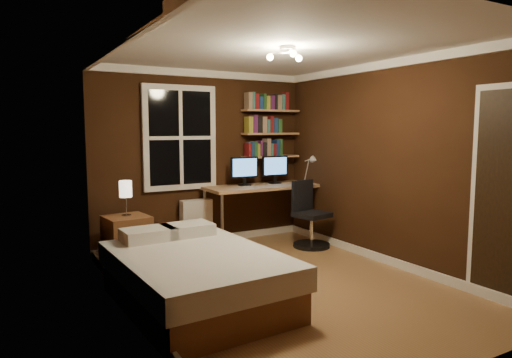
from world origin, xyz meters
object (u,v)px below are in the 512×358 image
bed (196,277)px  desk (264,189)px  nightstand (127,241)px  office_chair (309,222)px  bedside_lamp (126,198)px  monitor_left (244,171)px  monitor_right (275,170)px  radiator (196,223)px  desk_lamp (310,168)px

bed → desk: bearing=41.9°
nightstand → office_chair: office_chair is taller
bedside_lamp → desk: size_ratio=0.24×
bedside_lamp → monitor_left: bearing=10.0°
monitor_right → monitor_left: bearing=180.0°
bed → bedside_lamp: bearing=96.4°
nightstand → desk: desk is taller
radiator → desk: size_ratio=0.38×
bed → bedside_lamp: bedside_lamp is taller
nightstand → monitor_right: bearing=1.0°
bedside_lamp → desk_lamp: (2.85, 0.14, 0.23)m
nightstand → desk_lamp: desk_lamp is taller
nightstand → bedside_lamp: bedside_lamp is taller
bed → office_chair: (2.24, 1.23, 0.08)m
bed → desk: 2.63m
bed → monitor_right: (2.07, 1.90, 0.78)m
bed → nightstand: bed is taller
desk → monitor_right: 0.37m
office_chair → desk_lamp: bearing=42.3°
bed → office_chair: bearing=26.1°
nightstand → monitor_left: 1.98m
radiator → desk: desk is taller
monitor_right → office_chair: monitor_right is taller
nightstand → radiator: bearing=16.1°
nightstand → bedside_lamp: 0.53m
bedside_lamp → desk_lamp: 2.86m
radiator → office_chair: 1.62m
radiator → monitor_right: monitor_right is taller
bed → desk_lamp: desk_lamp is taller
bedside_lamp → office_chair: (2.49, -0.35, -0.48)m
bed → nightstand: 1.60m
bedside_lamp → desk_lamp: size_ratio=0.99×
radiator → monitor_left: size_ratio=1.53×
radiator → desk_lamp: bearing=-10.6°
desk → monitor_right: (0.24, 0.09, 0.27)m
bed → desk: size_ratio=1.09×
monitor_right → desk_lamp: bearing=-19.1°
office_chair → monitor_left: bearing=124.3°
nightstand → office_chair: (2.49, -0.35, 0.04)m
desk → monitor_right: monitor_right is taller
bedside_lamp → radiator: (1.10, 0.46, -0.50)m
bed → nightstand: (-0.26, 1.58, 0.04)m
bed → desk: (1.83, 1.81, 0.51)m
nightstand → monitor_left: (1.80, 0.32, 0.75)m
bed → office_chair: size_ratio=2.07×
radiator → monitor_left: 1.02m
monitor_left → office_chair: bearing=-43.9°
desk_lamp → office_chair: (-0.35, -0.49, -0.72)m
bedside_lamp → office_chair: size_ratio=0.46×
nightstand → radiator: size_ratio=0.92×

